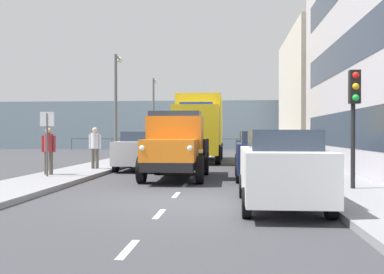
{
  "coord_description": "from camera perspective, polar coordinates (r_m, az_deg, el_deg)",
  "views": [
    {
      "loc": [
        -1.45,
        11.01,
        1.65
      ],
      "look_at": [
        0.03,
        -6.44,
        1.51
      ],
      "focal_mm": 42.71,
      "sensor_mm": 36.0,
      "label": 1
    }
  ],
  "objects": [
    {
      "name": "sidewalk_right",
      "position": [
        22.59,
        -10.91,
        -3.54
      ],
      "size": [
        2.32,
        44.33,
        0.15
      ],
      "primitive_type": "cube",
      "color": "gray",
      "rests_on": "ground_plane"
    },
    {
      "name": "car_navy_kerbside_1",
      "position": [
        16.46,
        8.72,
        -2.17
      ],
      "size": [
        1.88,
        4.16,
        1.72
      ],
      "color": "navy",
      "rests_on": "ground_plane"
    },
    {
      "name": "truck_vintage_orange",
      "position": [
        16.28,
        -2.09,
        -1.2
      ],
      "size": [
        2.17,
        5.64,
        2.43
      ],
      "color": "black",
      "rests_on": "ground_plane"
    },
    {
      "name": "lorry_cargo_yellow",
      "position": [
        26.89,
        0.98,
        1.37
      ],
      "size": [
        2.58,
        8.2,
        3.87
      ],
      "color": "gold",
      "rests_on": "ground_plane"
    },
    {
      "name": "sea_horizon",
      "position": [
        46.88,
        3.08,
        1.5
      ],
      "size": [
        80.0,
        0.8,
        5.0
      ],
      "primitive_type": "cube",
      "color": "gray",
      "rests_on": "ground_plane"
    },
    {
      "name": "road_centreline_markings",
      "position": [
        21.17,
        0.91,
        -4.0
      ],
      "size": [
        0.12,
        40.56,
        0.01
      ],
      "color": "silver",
      "rests_on": "ground_plane"
    },
    {
      "name": "street_sign",
      "position": [
        16.72,
        -17.64,
        0.55
      ],
      "size": [
        0.5,
        0.07,
        2.25
      ],
      "color": "#4C4C4C",
      "rests_on": "sidewalk_right"
    },
    {
      "name": "car_white_kerbside_near",
      "position": [
        10.37,
        11.01,
        -3.71
      ],
      "size": [
        1.78,
        4.53,
        1.72
      ],
      "color": "white",
      "rests_on": "ground_plane"
    },
    {
      "name": "car_maroon_oppositeside_1",
      "position": [
        27.11,
        -3.67,
        -1.13
      ],
      "size": [
        1.86,
        4.5,
        1.72
      ],
      "color": "maroon",
      "rests_on": "ground_plane"
    },
    {
      "name": "car_silver_oppositeside_0",
      "position": [
        20.67,
        -6.35,
        -1.63
      ],
      "size": [
        1.84,
        4.25,
        1.72
      ],
      "color": "#B7BABF",
      "rests_on": "ground_plane"
    },
    {
      "name": "car_teal_oppositeside_2",
      "position": [
        33.81,
        -1.97,
        -0.81
      ],
      "size": [
        1.98,
        4.53,
        1.72
      ],
      "color": "#1E6670",
      "rests_on": "ground_plane"
    },
    {
      "name": "car_black_kerbside_2",
      "position": [
        21.88,
        7.76,
        -1.52
      ],
      "size": [
        1.77,
        4.18,
        1.72
      ],
      "color": "black",
      "rests_on": "ground_plane"
    },
    {
      "name": "sidewalk_left",
      "position": [
        21.98,
        13.29,
        -3.66
      ],
      "size": [
        2.32,
        44.33,
        0.15
      ],
      "primitive_type": "cube",
      "color": "gray",
      "rests_on": "ground_plane"
    },
    {
      "name": "traffic_light_near",
      "position": [
        13.09,
        19.59,
        4.04
      ],
      "size": [
        0.28,
        0.41,
        3.2
      ],
      "color": "black",
      "rests_on": "sidewalk_left"
    },
    {
      "name": "lamp_post_far",
      "position": [
        37.15,
        -4.79,
        3.66
      ],
      "size": [
        0.32,
        1.14,
        5.94
      ],
      "color": "#59595B",
      "rests_on": "sidewalk_right"
    },
    {
      "name": "pedestrian_near_railing",
      "position": [
        19.83,
        -12.02,
        -0.89
      ],
      "size": [
        0.53,
        0.34,
        1.76
      ],
      "color": "#4C473D",
      "rests_on": "sidewalk_right"
    },
    {
      "name": "ground_plane",
      "position": [
        21.8,
        1.02,
        -3.88
      ],
      "size": [
        80.0,
        80.0,
        0.0
      ],
      "primitive_type": "plane",
      "color": "#38383D"
    },
    {
      "name": "pedestrian_couple_a",
      "position": [
        17.37,
        -17.48,
        -1.22
      ],
      "size": [
        0.53,
        0.34,
        1.7
      ],
      "color": "#4C473D",
      "rests_on": "sidewalk_right"
    },
    {
      "name": "building_far_block",
      "position": [
        36.56,
        17.37,
        5.08
      ],
      "size": [
        7.02,
        13.3,
        9.22
      ],
      "color": "beige",
      "rests_on": "ground_plane"
    },
    {
      "name": "seawall_railing",
      "position": [
        43.28,
        2.93,
        -0.51
      ],
      "size": [
        28.08,
        0.08,
        1.2
      ],
      "color": "#4C5156",
      "rests_on": "ground_plane"
    },
    {
      "name": "lamp_post_promenade",
      "position": [
        24.86,
        -9.4,
        4.97
      ],
      "size": [
        0.32,
        1.14,
        5.71
      ],
      "color": "#59595B",
      "rests_on": "sidewalk_right"
    }
  ]
}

